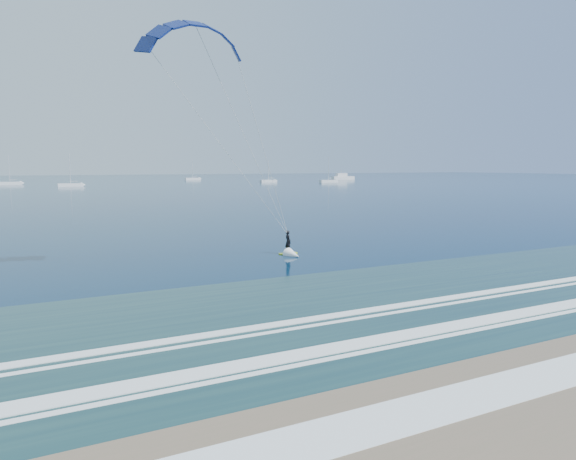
# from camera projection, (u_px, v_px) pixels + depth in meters

# --- Properties ---
(ground) EXTENTS (900.00, 900.00, 0.00)m
(ground) POSITION_uv_depth(u_px,v_px,m) (481.00, 388.00, 17.60)
(ground) COLOR #082C48
(ground) RESTS_ON ground
(kitesurfer_rig) EXTENTS (15.45, 7.73, 18.19)m
(kitesurfer_rig) POSITION_uv_depth(u_px,v_px,m) (247.00, 141.00, 38.52)
(kitesurfer_rig) COLOR #CEE61B
(kitesurfer_rig) RESTS_ON ground
(motor_yacht) EXTENTS (13.12, 3.50, 5.67)m
(motor_yacht) POSITION_uv_depth(u_px,v_px,m) (342.00, 177.00, 280.71)
(motor_yacht) COLOR white
(motor_yacht) RESTS_ON ground
(sailboat_2) EXTENTS (8.84, 2.40, 11.90)m
(sailboat_2) POSITION_uv_depth(u_px,v_px,m) (10.00, 183.00, 206.74)
(sailboat_2) COLOR white
(sailboat_2) RESTS_ON ground
(sailboat_3) EXTENTS (8.70, 2.40, 12.08)m
(sailboat_3) POSITION_uv_depth(u_px,v_px,m) (71.00, 185.00, 188.23)
(sailboat_3) COLOR white
(sailboat_3) RESTS_ON ground
(sailboat_4) EXTENTS (8.28, 2.40, 11.33)m
(sailboat_4) POSITION_uv_depth(u_px,v_px,m) (193.00, 179.00, 277.46)
(sailboat_4) COLOR white
(sailboat_4) RESTS_ON ground
(sailboat_5) EXTENTS (7.81, 2.40, 10.79)m
(sailboat_5) POSITION_uv_depth(u_px,v_px,m) (268.00, 181.00, 237.33)
(sailboat_5) COLOR white
(sailboat_5) RESTS_ON ground
(sailboat_6) EXTENTS (8.77, 2.40, 11.88)m
(sailboat_6) POSITION_uv_depth(u_px,v_px,m) (329.00, 181.00, 235.13)
(sailboat_6) COLOR white
(sailboat_6) RESTS_ON ground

